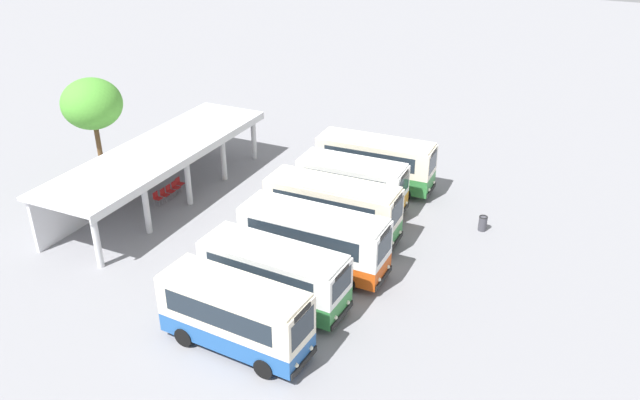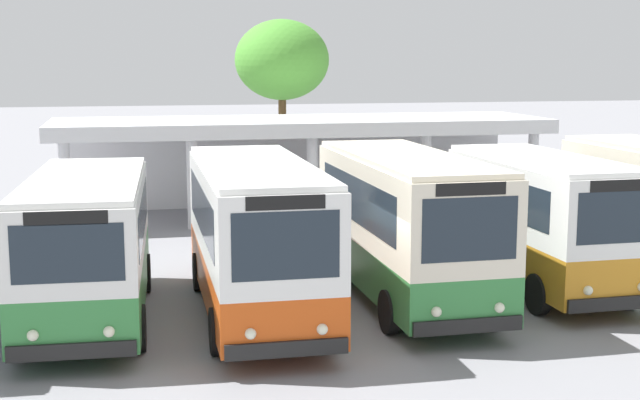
% 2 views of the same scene
% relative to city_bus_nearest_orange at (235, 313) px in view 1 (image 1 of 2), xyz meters
% --- Properties ---
extents(ground_plane, '(180.00, 180.00, 0.00)m').
position_rel_city_bus_nearest_orange_xyz_m(ground_plane, '(10.07, -2.23, -1.80)').
color(ground_plane, gray).
extents(city_bus_nearest_orange, '(2.58, 6.86, 3.26)m').
position_rel_city_bus_nearest_orange_xyz_m(city_bus_nearest_orange, '(0.00, 0.00, 0.00)').
color(city_bus_nearest_orange, black).
rests_on(city_bus_nearest_orange, ground).
extents(city_bus_second_in_row, '(2.66, 7.28, 3.07)m').
position_rel_city_bus_nearest_orange_xyz_m(city_bus_second_in_row, '(3.49, 0.06, -0.09)').
color(city_bus_second_in_row, black).
rests_on(city_bus_second_in_row, ground).
extents(city_bus_middle_cream, '(2.45, 7.80, 3.32)m').
position_rel_city_bus_nearest_orange_xyz_m(city_bus_middle_cream, '(6.97, -0.33, 0.03)').
color(city_bus_middle_cream, black).
rests_on(city_bus_middle_cream, ground).
extents(city_bus_fourth_amber, '(2.45, 7.64, 3.35)m').
position_rel_city_bus_nearest_orange_xyz_m(city_bus_fourth_amber, '(10.46, 0.18, 0.05)').
color(city_bus_fourth_amber, black).
rests_on(city_bus_fourth_amber, ground).
extents(city_bus_fifth_blue, '(2.43, 6.63, 3.20)m').
position_rel_city_bus_nearest_orange_xyz_m(city_bus_fifth_blue, '(13.95, 0.46, -0.03)').
color(city_bus_fifth_blue, black).
rests_on(city_bus_fifth_blue, ground).
extents(city_bus_far_end_green, '(2.41, 7.69, 3.36)m').
position_rel_city_bus_nearest_orange_xyz_m(city_bus_far_end_green, '(17.44, 0.29, 0.05)').
color(city_bus_far_end_green, black).
rests_on(city_bus_far_end_green, ground).
extents(terminal_canopy, '(17.14, 4.96, 3.40)m').
position_rel_city_bus_nearest_orange_xyz_m(terminal_canopy, '(10.35, 12.38, 0.78)').
color(terminal_canopy, silver).
rests_on(terminal_canopy, ground).
extents(waiting_chair_end_by_column, '(0.45, 0.45, 0.86)m').
position_rel_city_bus_nearest_orange_xyz_m(waiting_chair_end_by_column, '(9.35, 11.60, -1.28)').
color(waiting_chair_end_by_column, slate).
rests_on(waiting_chair_end_by_column, ground).
extents(waiting_chair_second_from_end, '(0.45, 0.45, 0.86)m').
position_rel_city_bus_nearest_orange_xyz_m(waiting_chair_second_from_end, '(9.93, 11.50, -1.28)').
color(waiting_chair_second_from_end, slate).
rests_on(waiting_chair_second_from_end, ground).
extents(waiting_chair_middle_seat, '(0.45, 0.45, 0.86)m').
position_rel_city_bus_nearest_orange_xyz_m(waiting_chair_middle_seat, '(10.51, 11.51, -1.28)').
color(waiting_chair_middle_seat, slate).
rests_on(waiting_chair_middle_seat, ground).
extents(waiting_chair_fourth_seat, '(0.45, 0.45, 0.86)m').
position_rel_city_bus_nearest_orange_xyz_m(waiting_chair_fourth_seat, '(11.09, 11.52, -1.28)').
color(waiting_chair_fourth_seat, slate).
rests_on(waiting_chair_fourth_seat, ground).
extents(waiting_chair_fifth_seat, '(0.45, 0.45, 0.86)m').
position_rel_city_bus_nearest_orange_xyz_m(waiting_chair_fifth_seat, '(11.67, 11.64, -1.28)').
color(waiting_chair_fifth_seat, slate).
rests_on(waiting_chair_fifth_seat, ground).
extents(roadside_tree_behind_canopy, '(3.81, 3.81, 7.05)m').
position_rel_city_bus_nearest_orange_xyz_m(roadside_tree_behind_canopy, '(10.59, 16.97, 3.60)').
color(roadside_tree_behind_canopy, brown).
rests_on(roadside_tree_behind_canopy, ground).
extents(litter_bin_apron, '(0.49, 0.49, 0.90)m').
position_rel_city_bus_nearest_orange_xyz_m(litter_bin_apron, '(14.76, -7.38, -1.34)').
color(litter_bin_apron, '#3F3F47').
rests_on(litter_bin_apron, ground).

